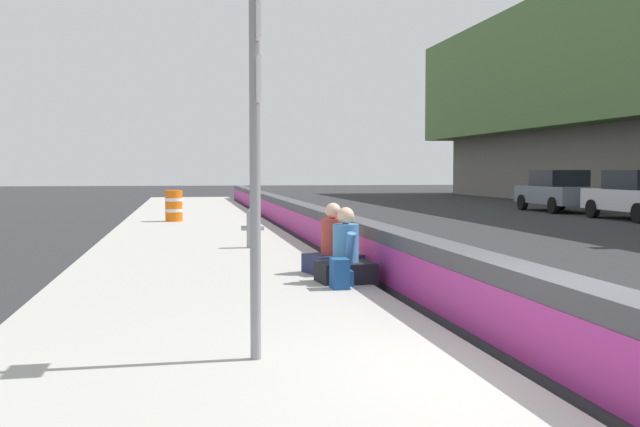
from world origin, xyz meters
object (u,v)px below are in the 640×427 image
parked_car_midline (558,191)px  construction_barrel (174,206)px  seated_person_foreground (346,259)px  route_sign_post (255,106)px  backpack (340,274)px  fire_hydrant (253,226)px  seated_person_middle (333,251)px  parked_car_fourth (639,195)px

parked_car_midline → construction_barrel: bearing=109.5°
parked_car_midline → seated_person_foreground: bearing=145.9°
route_sign_post → backpack: 4.35m
backpack → construction_barrel: construction_barrel is taller
route_sign_post → parked_car_midline: bearing=-32.1°
fire_hydrant → parked_car_midline: parked_car_midline is taller
seated_person_foreground → parked_car_midline: 22.96m
seated_person_foreground → parked_car_midline: (19.00, -12.89, 0.39)m
seated_person_middle → parked_car_fourth: bearing=-46.2°
backpack → parked_car_fourth: (14.03, -13.21, 0.53)m
route_sign_post → seated_person_middle: bearing=-17.7°
seated_person_middle → seated_person_foreground: bearing=179.3°
construction_barrel → parked_car_midline: bearing=-70.5°
seated_person_foreground → seated_person_middle: bearing=-0.7°
backpack → seated_person_middle: bearing=-7.3°
backpack → parked_car_midline: parked_car_midline is taller
seated_person_middle → fire_hydrant: bearing=12.1°
parked_car_midline → backpack: bearing=146.2°
seated_person_foreground → backpack: bearing=161.5°
seated_person_middle → parked_car_midline: 22.14m
parked_car_fourth → parked_car_midline: bearing=1.4°
seated_person_middle → parked_car_midline: parked_car_midline is taller
route_sign_post → fire_hydrant: 9.43m
fire_hydrant → parked_car_midline: 19.58m
seated_person_foreground → seated_person_middle: size_ratio=0.98×
parked_car_fourth → parked_car_midline: (5.53, 0.14, 0.00)m
fire_hydrant → parked_car_fourth: bearing=-58.8°
fire_hydrant → backpack: fire_hydrant is taller
seated_person_middle → parked_car_fourth: 18.03m
parked_car_midline → seated_person_middle: bearing=144.4°
fire_hydrant → route_sign_post: bearing=175.2°
fire_hydrant → seated_person_foreground: 5.14m
route_sign_post → seated_person_foreground: (4.19, -1.64, -1.76)m
construction_barrel → fire_hydrant: bearing=-168.8°
parked_car_fourth → route_sign_post: bearing=140.3°
parked_car_fourth → parked_car_midline: size_ratio=1.00×
seated_person_middle → construction_barrel: bearing=11.5°
seated_person_foreground → construction_barrel: (13.54, 2.53, 0.15)m
construction_barrel → backpack: bearing=-170.6°
fire_hydrant → parked_car_fourth: size_ratio=0.20×
seated_person_foreground → seated_person_middle: 0.99m
construction_barrel → seated_person_middle: bearing=-168.5°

